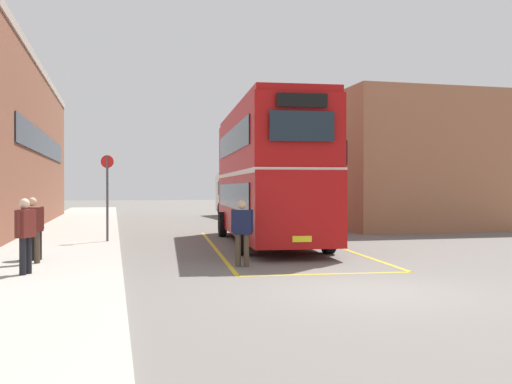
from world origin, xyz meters
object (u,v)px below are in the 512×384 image
object	(u,v)px
litter_bin	(32,243)
bus_stop_sign	(107,190)
pedestrian_waiting_near	(33,226)
pedestrian_waiting_far	(25,231)
pedestrian_boarding	(242,228)
double_decker_bus	(268,173)
single_deck_bus	(249,193)

from	to	relation	value
litter_bin	bus_stop_sign	world-z (taller)	bus_stop_sign
pedestrian_waiting_near	pedestrian_waiting_far	bearing A→B (deg)	-87.15
pedestrian_boarding	bus_stop_sign	size ratio (longest dim) A/B	0.57
double_decker_bus	bus_stop_sign	world-z (taller)	double_decker_bus
single_deck_bus	bus_stop_sign	distance (m)	18.73
pedestrian_boarding	pedestrian_waiting_far	distance (m)	5.06
pedestrian_waiting_near	litter_bin	size ratio (longest dim) A/B	1.86
double_decker_bus	single_deck_bus	size ratio (longest dim) A/B	1.16
double_decker_bus	pedestrian_waiting_near	world-z (taller)	double_decker_bus
double_decker_bus	pedestrian_waiting_near	size ratio (longest dim) A/B	6.62
pedestrian_boarding	litter_bin	size ratio (longest dim) A/B	1.94
double_decker_bus	pedestrian_waiting_near	distance (m)	8.74
pedestrian_waiting_near	bus_stop_sign	bearing A→B (deg)	73.18
double_decker_bus	single_deck_bus	distance (m)	17.69
double_decker_bus	pedestrian_waiting_far	world-z (taller)	double_decker_bus
pedestrian_boarding	single_deck_bus	bearing A→B (deg)	76.42
single_deck_bus	pedestrian_boarding	distance (m)	23.52
single_deck_bus	pedestrian_boarding	xyz separation A→B (m)	(-5.52, -22.86, -0.68)
double_decker_bus	litter_bin	world-z (taller)	double_decker_bus
single_deck_bus	pedestrian_waiting_far	size ratio (longest dim) A/B	5.68
pedestrian_boarding	pedestrian_waiting_near	distance (m)	5.09
litter_bin	bus_stop_sign	xyz separation A→B (m)	(1.81, 4.81, 1.33)
double_decker_bus	single_deck_bus	world-z (taller)	double_decker_bus
pedestrian_waiting_near	litter_bin	distance (m)	0.94
single_deck_bus	bus_stop_sign	xyz separation A→B (m)	(-8.87, -16.50, 0.26)
double_decker_bus	pedestrian_boarding	xyz separation A→B (m)	(-2.14, -5.52, -1.55)
pedestrian_waiting_near	single_deck_bus	bearing A→B (deg)	64.47
pedestrian_boarding	pedestrian_waiting_near	xyz separation A→B (m)	(-5.04, 0.75, 0.09)
double_decker_bus	pedestrian_boarding	bearing A→B (deg)	-111.17
single_deck_bus	litter_bin	world-z (taller)	single_deck_bus
pedestrian_boarding	pedestrian_waiting_far	world-z (taller)	pedestrian_waiting_far
pedestrian_waiting_near	litter_bin	world-z (taller)	pedestrian_waiting_near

